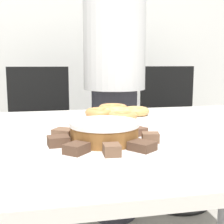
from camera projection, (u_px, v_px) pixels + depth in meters
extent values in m
cube|color=silver|center=(71.00, 17.00, 2.47)|extent=(8.00, 0.05, 2.60)
cube|color=silver|center=(110.00, 137.00, 1.02)|extent=(1.54, 1.01, 0.03)
cylinder|color=#383842|center=(114.00, 154.00, 1.89)|extent=(0.27, 0.27, 0.79)
cylinder|color=silver|center=(114.00, 34.00, 1.78)|extent=(0.36, 0.36, 0.63)
cylinder|color=black|center=(39.00, 213.00, 1.97)|extent=(0.44, 0.44, 0.01)
cylinder|color=#262626|center=(38.00, 178.00, 1.93)|extent=(0.06, 0.06, 0.44)
cube|color=black|center=(36.00, 140.00, 1.89)|extent=(0.48, 0.48, 0.04)
cube|color=black|center=(39.00, 99.00, 2.05)|extent=(0.40, 0.07, 0.42)
cylinder|color=black|center=(177.00, 200.00, 2.15)|extent=(0.44, 0.44, 0.01)
cylinder|color=#262626|center=(178.00, 168.00, 2.11)|extent=(0.06, 0.06, 0.44)
cube|color=black|center=(179.00, 133.00, 2.07)|extent=(0.46, 0.46, 0.04)
cube|color=black|center=(167.00, 96.00, 2.23)|extent=(0.40, 0.05, 0.42)
cylinder|color=white|center=(104.00, 144.00, 0.86)|extent=(0.34, 0.34, 0.01)
cylinder|color=white|center=(117.00, 117.00, 1.26)|extent=(0.35, 0.35, 0.01)
cylinder|color=brown|center=(104.00, 134.00, 0.85)|extent=(0.19, 0.19, 0.05)
cylinder|color=white|center=(104.00, 123.00, 0.85)|extent=(0.19, 0.19, 0.01)
cube|color=brown|center=(64.00, 133.00, 0.90)|extent=(0.07, 0.07, 0.03)
cube|color=#513828|center=(58.00, 141.00, 0.81)|extent=(0.06, 0.05, 0.03)
cube|color=#513828|center=(76.00, 148.00, 0.75)|extent=(0.07, 0.07, 0.02)
cube|color=brown|center=(112.00, 150.00, 0.73)|extent=(0.04, 0.05, 0.03)
cube|color=#513828|center=(142.00, 146.00, 0.77)|extent=(0.08, 0.08, 0.02)
cube|color=brown|center=(150.00, 137.00, 0.85)|extent=(0.05, 0.05, 0.03)
cube|color=brown|center=(138.00, 131.00, 0.94)|extent=(0.06, 0.06, 0.02)
cube|color=brown|center=(113.00, 129.00, 0.98)|extent=(0.06, 0.07, 0.02)
cube|color=brown|center=(85.00, 129.00, 0.96)|extent=(0.05, 0.06, 0.03)
torus|color=#E5AD66|center=(117.00, 112.00, 1.26)|extent=(0.11, 0.11, 0.03)
torus|color=#C68447|center=(100.00, 113.00, 1.25)|extent=(0.12, 0.12, 0.03)
torus|color=#C68447|center=(123.00, 116.00, 1.18)|extent=(0.11, 0.11, 0.03)
torus|color=tan|center=(135.00, 111.00, 1.29)|extent=(0.11, 0.11, 0.03)
torus|color=#C68447|center=(113.00, 108.00, 1.36)|extent=(0.13, 0.13, 0.03)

